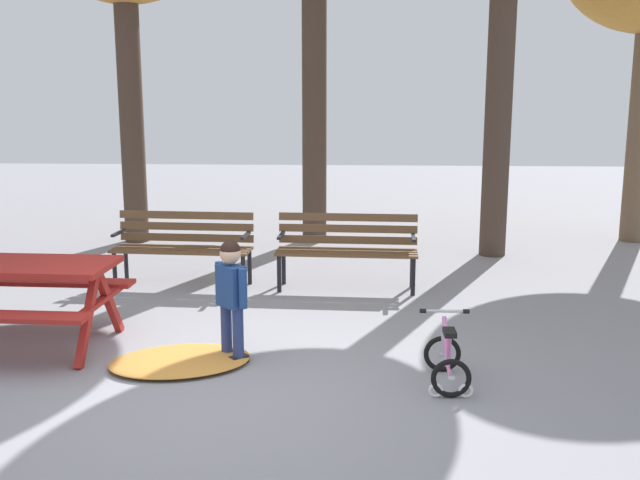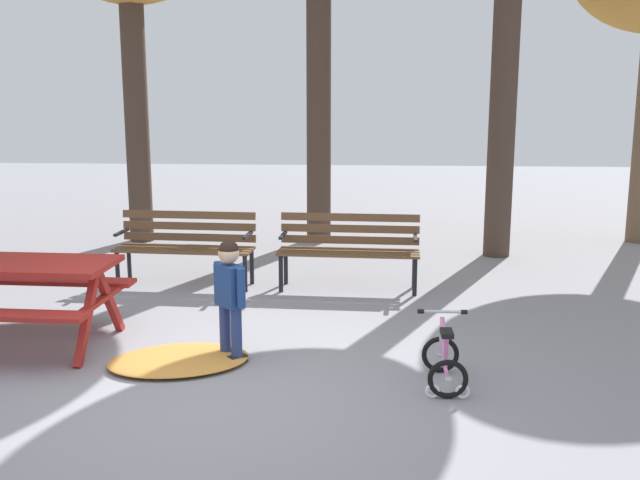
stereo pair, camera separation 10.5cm
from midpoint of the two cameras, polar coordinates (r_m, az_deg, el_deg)
ground at (r=5.68m, az=-9.10°, el=-11.76°), size 36.00×36.00×0.00m
picnic_table at (r=7.01m, az=-23.21°, el=-2.98°), size 1.83×1.39×0.79m
park_bench_far_left at (r=8.72m, az=-10.82°, el=-0.17°), size 1.62×0.54×0.85m
park_bench_left at (r=8.43m, az=1.75°, el=-0.36°), size 1.62×0.52×0.85m
child_standing at (r=6.16m, az=-7.36°, el=-3.93°), size 0.30×0.29×1.03m
kids_bicycle at (r=5.81m, az=9.26°, el=-9.11°), size 0.39×0.56×0.54m
leaf_pile at (r=6.31m, az=-11.20°, el=-9.12°), size 1.35×1.11×0.07m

